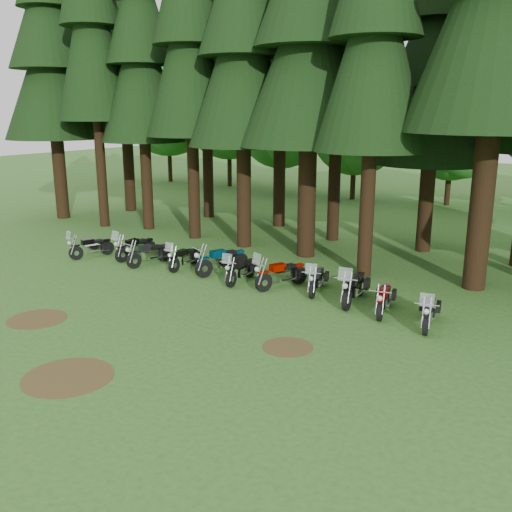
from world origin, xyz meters
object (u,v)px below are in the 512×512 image
(motorcycle_0, at_px, (91,248))
(motorcycle_1, at_px, (136,248))
(motorcycle_8, at_px, (354,288))
(motorcycle_10, at_px, (428,312))
(motorcycle_2, at_px, (149,254))
(motorcycle_5, at_px, (241,271))
(motorcycle_6, at_px, (281,275))
(motorcycle_9, at_px, (384,300))
(motorcycle_3, at_px, (184,258))
(motorcycle_7, at_px, (317,280))
(motorcycle_4, at_px, (222,261))

(motorcycle_0, xyz_separation_m, motorcycle_1, (1.77, 0.90, 0.03))
(motorcycle_8, bearing_deg, motorcycle_10, -24.07)
(motorcycle_2, xyz_separation_m, motorcycle_5, (4.53, 0.14, -0.00))
(motorcycle_10, bearing_deg, motorcycle_1, 163.95)
(motorcycle_6, bearing_deg, motorcycle_9, 16.07)
(motorcycle_5, bearing_deg, motorcycle_10, -10.20)
(motorcycle_3, xyz_separation_m, motorcycle_10, (10.17, -0.77, 0.02))
(motorcycle_0, distance_m, motorcycle_3, 4.62)
(motorcycle_9, xyz_separation_m, motorcycle_10, (1.54, -0.36, 0.01))
(motorcycle_7, bearing_deg, motorcycle_5, 173.41)
(motorcycle_4, xyz_separation_m, motorcycle_9, (6.90, -0.66, -0.06))
(motorcycle_0, xyz_separation_m, motorcycle_10, (14.70, 0.13, 0.01))
(motorcycle_0, height_order, motorcycle_5, motorcycle_5)
(motorcycle_0, distance_m, motorcycle_4, 6.36)
(motorcycle_3, bearing_deg, motorcycle_1, 176.02)
(motorcycle_5, height_order, motorcycle_8, motorcycle_8)
(motorcycle_1, xyz_separation_m, motorcycle_10, (12.93, -0.77, -0.02))
(motorcycle_1, distance_m, motorcycle_6, 7.34)
(motorcycle_7, height_order, motorcycle_10, motorcycle_10)
(motorcycle_4, relative_size, motorcycle_7, 1.12)
(motorcycle_5, bearing_deg, motorcycle_4, 151.80)
(motorcycle_7, height_order, motorcycle_9, motorcycle_7)
(motorcycle_3, height_order, motorcycle_10, motorcycle_10)
(motorcycle_4, distance_m, motorcycle_9, 6.93)
(motorcycle_5, bearing_deg, motorcycle_2, 175.70)
(motorcycle_4, relative_size, motorcycle_5, 1.10)
(motorcycle_1, height_order, motorcycle_3, motorcycle_1)
(motorcycle_1, distance_m, motorcycle_4, 4.50)
(motorcycle_2, height_order, motorcycle_10, motorcycle_10)
(motorcycle_0, xyz_separation_m, motorcycle_2, (2.97, 0.51, 0.01))
(motorcycle_5, distance_m, motorcycle_8, 4.48)
(motorcycle_5, distance_m, motorcycle_10, 7.22)
(motorcycle_1, relative_size, motorcycle_8, 0.93)
(motorcycle_1, height_order, motorcycle_10, motorcycle_1)
(motorcycle_0, bearing_deg, motorcycle_9, 19.46)
(motorcycle_2, bearing_deg, motorcycle_4, 21.72)
(motorcycle_4, bearing_deg, motorcycle_5, -2.51)
(motorcycle_2, height_order, motorcycle_4, motorcycle_4)
(motorcycle_0, relative_size, motorcycle_8, 0.85)
(motorcycle_4, xyz_separation_m, motorcycle_8, (5.71, -0.30, 0.00))
(motorcycle_4, height_order, motorcycle_6, motorcycle_6)
(motorcycle_10, bearing_deg, motorcycle_4, 160.44)
(motorcycle_5, bearing_deg, motorcycle_6, 2.90)
(motorcycle_3, bearing_deg, motorcycle_9, -6.69)
(motorcycle_4, relative_size, motorcycle_6, 1.04)
(motorcycle_5, height_order, motorcycle_10, motorcycle_10)
(motorcycle_1, relative_size, motorcycle_4, 0.96)
(motorcycle_6, relative_size, motorcycle_10, 1.05)
(motorcycle_0, height_order, motorcycle_3, motorcycle_0)
(motorcycle_1, bearing_deg, motorcycle_7, 5.60)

